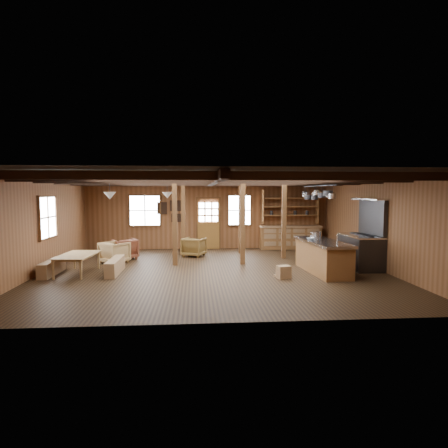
{
  "coord_description": "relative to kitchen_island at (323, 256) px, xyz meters",
  "views": [
    {
      "loc": [
        -0.53,
        -11.04,
        2.35
      ],
      "look_at": [
        0.36,
        0.68,
        1.35
      ],
      "focal_mm": 30.0,
      "sensor_mm": 36.0,
      "label": 1
    }
  ],
  "objects": [
    {
      "name": "room",
      "position": [
        -3.18,
        0.45,
        0.92
      ],
      "size": [
        10.04,
        9.04,
        2.84
      ],
      "color": "black",
      "rests_on": "ground"
    },
    {
      "name": "ceiling_joists",
      "position": [
        -3.18,
        0.63,
        2.2
      ],
      "size": [
        9.8,
        8.82,
        0.18
      ],
      "color": "black",
      "rests_on": "ceiling"
    },
    {
      "name": "timber_posts",
      "position": [
        -2.66,
        2.53,
        0.92
      ],
      "size": [
        3.95,
        2.35,
        2.8
      ],
      "color": "#4C3115",
      "rests_on": "floor"
    },
    {
      "name": "back_door",
      "position": [
        -3.18,
        4.9,
        0.4
      ],
      "size": [
        1.02,
        0.08,
        2.15
      ],
      "color": "brown",
      "rests_on": "floor"
    },
    {
      "name": "window_back_left",
      "position": [
        -5.78,
        4.91,
        1.12
      ],
      "size": [
        1.32,
        0.06,
        1.32
      ],
      "color": "white",
      "rests_on": "wall_back"
    },
    {
      "name": "window_back_right",
      "position": [
        -1.88,
        4.91,
        1.12
      ],
      "size": [
        1.02,
        0.06,
        1.32
      ],
      "color": "white",
      "rests_on": "wall_back"
    },
    {
      "name": "window_left",
      "position": [
        -8.14,
        0.95,
        1.12
      ],
      "size": [
        0.14,
        1.24,
        1.32
      ],
      "color": "white",
      "rests_on": "wall_back"
    },
    {
      "name": "notice_boards",
      "position": [
        -4.68,
        4.91,
        1.16
      ],
      "size": [
        1.08,
        0.03,
        0.9
      ],
      "color": "white",
      "rests_on": "wall_back"
    },
    {
      "name": "back_counter",
      "position": [
        0.22,
        4.65,
        0.12
      ],
      "size": [
        2.55,
        0.6,
        2.45
      ],
      "color": "brown",
      "rests_on": "floor"
    },
    {
      "name": "pendant_lamps",
      "position": [
        -5.43,
        1.45,
        1.77
      ],
      "size": [
        1.86,
        2.36,
        0.66
      ],
      "color": "#2A2A2C",
      "rests_on": "ceiling"
    },
    {
      "name": "pot_rack",
      "position": [
        0.05,
        0.69,
        1.8
      ],
      "size": [
        0.44,
        3.0,
        0.46
      ],
      "color": "#2A2A2C",
      "rests_on": "ceiling"
    },
    {
      "name": "kitchen_island",
      "position": [
        0.0,
        0.0,
        0.0
      ],
      "size": [
        1.05,
        2.56,
        1.2
      ],
      "rotation": [
        0.0,
        0.0,
        0.07
      ],
      "color": "brown",
      "rests_on": "floor"
    },
    {
      "name": "step_stool",
      "position": [
        -1.32,
        -0.68,
        -0.3
      ],
      "size": [
        0.45,
        0.37,
        0.35
      ],
      "primitive_type": "cube",
      "rotation": [
        0.0,
        0.0,
        0.26
      ],
      "color": "olive",
      "rests_on": "floor"
    },
    {
      "name": "commercial_range",
      "position": [
        1.47,
        0.56,
        0.2
      ],
      "size": [
        0.9,
        1.75,
        2.16
      ],
      "color": "#2A2A2C",
      "rests_on": "floor"
    },
    {
      "name": "dining_table",
      "position": [
        -7.08,
        0.32,
        -0.19
      ],
      "size": [
        1.02,
        1.68,
        0.57
      ],
      "primitive_type": "imported",
      "rotation": [
        0.0,
        0.0,
        1.5
      ],
      "color": "olive",
      "rests_on": "floor"
    },
    {
      "name": "bench_wall",
      "position": [
        -7.83,
        0.32,
        -0.27
      ],
      "size": [
        0.28,
        1.48,
        0.41
      ],
      "primitive_type": "cube",
      "color": "olive",
      "rests_on": "floor"
    },
    {
      "name": "bench_aisle",
      "position": [
        -6.05,
        0.32,
        -0.27
      ],
      "size": [
        0.29,
        1.54,
        0.42
      ],
      "primitive_type": "cube",
      "color": "olive",
      "rests_on": "floor"
    },
    {
      "name": "armchair_a",
      "position": [
        -6.2,
        2.71,
        -0.12
      ],
      "size": [
        1.04,
        1.05,
        0.71
      ],
      "primitive_type": "imported",
      "rotation": [
        0.0,
        0.0,
        3.62
      ],
      "color": "brown",
      "rests_on": "floor"
    },
    {
      "name": "armchair_b",
      "position": [
        -3.78,
        3.07,
        -0.13
      ],
      "size": [
        0.98,
        0.99,
        0.69
      ],
      "primitive_type": "imported",
      "rotation": [
        0.0,
        0.0,
        2.73
      ],
      "color": "brown",
      "rests_on": "floor"
    },
    {
      "name": "armchair_c",
      "position": [
        -6.4,
        1.93,
        -0.12
      ],
      "size": [
        1.09,
        1.1,
        0.72
      ],
      "primitive_type": "imported",
      "rotation": [
        0.0,
        0.0,
        2.47
      ],
      "color": "#997545",
      "rests_on": "floor"
    },
    {
      "name": "counter_pot",
      "position": [
        0.0,
        0.67,
        0.56
      ],
      "size": [
        0.32,
        0.32,
        0.19
      ],
      "primitive_type": "cylinder",
      "color": "#B8BBC0",
      "rests_on": "kitchen_island"
    },
    {
      "name": "bowl",
      "position": [
        -0.3,
        0.23,
        0.49
      ],
      "size": [
        0.3,
        0.3,
        0.06
      ],
      "primitive_type": "imported",
      "rotation": [
        0.0,
        0.0,
        -0.16
      ],
      "color": "silver",
      "rests_on": "kitchen_island"
    }
  ]
}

